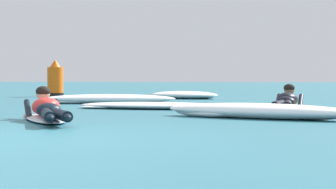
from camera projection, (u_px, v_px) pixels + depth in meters
name	position (u px, v px, depth m)	size (l,w,h in m)	color
ground_plane	(169.00, 101.00, 16.00)	(120.00, 120.00, 0.00)	#2D6B7A
surfer_near	(47.00, 111.00, 8.71)	(1.53, 2.46, 0.54)	silver
surfer_far	(287.00, 103.00, 11.72)	(0.77, 2.50, 0.54)	yellow
whitewater_front	(109.00, 99.00, 14.54)	(3.25, 1.34, 0.22)	white
whitewater_mid_left	(152.00, 106.00, 12.11)	(2.99, 1.10, 0.14)	white
whitewater_mid_right	(184.00, 95.00, 17.83)	(2.31, 1.70, 0.22)	white
whitewater_back	(258.00, 111.00, 9.31)	(3.10, 1.70, 0.23)	white
channel_marker_buoy	(55.00, 81.00, 19.69)	(0.53, 0.53, 1.18)	#EA5B0F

